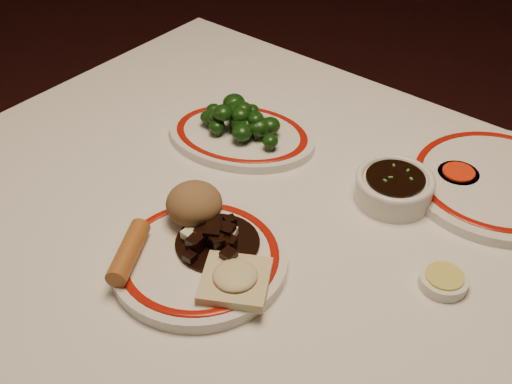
% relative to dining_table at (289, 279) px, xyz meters
% --- Properties ---
extents(dining_table, '(1.20, 0.90, 0.75)m').
position_rel_dining_table_xyz_m(dining_table, '(0.00, 0.00, 0.00)').
color(dining_table, white).
rests_on(dining_table, ground).
extents(main_plate, '(0.26, 0.26, 0.02)m').
position_rel_dining_table_xyz_m(main_plate, '(-0.06, -0.12, 0.10)').
color(main_plate, silver).
rests_on(main_plate, dining_table).
extents(rice_mound, '(0.08, 0.08, 0.06)m').
position_rel_dining_table_xyz_m(rice_mound, '(-0.11, -0.08, 0.14)').
color(rice_mound, brown).
rests_on(rice_mound, main_plate).
extents(spring_roll, '(0.07, 0.10, 0.03)m').
position_rel_dining_table_xyz_m(spring_roll, '(-0.13, -0.19, 0.12)').
color(spring_roll, '#AC622A').
rests_on(spring_roll, main_plate).
extents(fried_wonton, '(0.11, 0.11, 0.02)m').
position_rel_dining_table_xyz_m(fried_wonton, '(0.01, -0.13, 0.12)').
color(fried_wonton, beige).
rests_on(fried_wonton, main_plate).
extents(stirfry_heap, '(0.12, 0.12, 0.03)m').
position_rel_dining_table_xyz_m(stirfry_heap, '(-0.06, -0.09, 0.12)').
color(stirfry_heap, black).
rests_on(stirfry_heap, main_plate).
extents(broccoli_plate, '(0.30, 0.28, 0.02)m').
position_rel_dining_table_xyz_m(broccoli_plate, '(-0.21, 0.14, 0.10)').
color(broccoli_plate, silver).
rests_on(broccoli_plate, dining_table).
extents(broccoli_pile, '(0.16, 0.10, 0.05)m').
position_rel_dining_table_xyz_m(broccoli_pile, '(-0.21, 0.14, 0.13)').
color(broccoli_pile, '#23471C').
rests_on(broccoli_pile, broccoli_plate).
extents(soy_bowl, '(0.12, 0.12, 0.04)m').
position_rel_dining_table_xyz_m(soy_bowl, '(0.07, 0.16, 0.11)').
color(soy_bowl, silver).
rests_on(soy_bowl, dining_table).
extents(sweet_sour_dish, '(0.06, 0.06, 0.02)m').
position_rel_dining_table_xyz_m(sweet_sour_dish, '(0.13, 0.26, 0.10)').
color(sweet_sour_dish, silver).
rests_on(sweet_sour_dish, dining_table).
extents(mustard_dish, '(0.06, 0.06, 0.02)m').
position_rel_dining_table_xyz_m(mustard_dish, '(0.21, 0.05, 0.10)').
color(mustard_dish, silver).
rests_on(mustard_dish, dining_table).
extents(far_plate, '(0.34, 0.34, 0.02)m').
position_rel_dining_table_xyz_m(far_plate, '(0.18, 0.29, 0.10)').
color(far_plate, silver).
rests_on(far_plate, dining_table).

